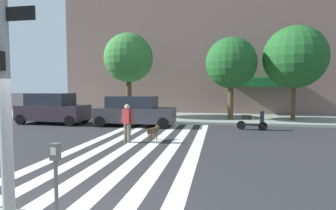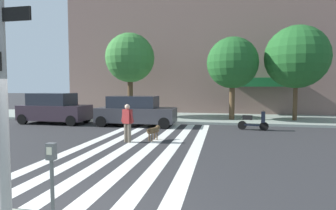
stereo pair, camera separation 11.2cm
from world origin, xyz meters
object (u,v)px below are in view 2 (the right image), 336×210
at_px(parked_car_behind_first, 135,111).
at_px(pedestrian_dog_walker, 127,121).
at_px(street_tree_nearest, 130,58).
at_px(parking_meter_curbside, 52,174).
at_px(street_tree_middle, 233,63).
at_px(parked_car_near_curb, 54,109).
at_px(street_tree_further, 297,57).
at_px(dog_on_leash, 154,131).
at_px(parked_scooter, 253,121).

xyz_separation_m(parked_car_behind_first, pedestrian_dog_walker, (1.21, -4.74, 0.02)).
height_order(parked_car_behind_first, street_tree_nearest, street_tree_nearest).
distance_m(parking_meter_curbside, street_tree_middle, 15.84).
bearing_deg(parking_meter_curbside, parked_car_behind_first, 102.25).
bearing_deg(parked_car_near_curb, street_tree_further, 13.17).
bearing_deg(street_tree_further, dog_on_leash, -134.93).
relative_size(pedestrian_dog_walker, dog_on_leash, 1.73).
xyz_separation_m(parked_car_near_curb, parked_car_behind_first, (5.53, -0.00, -0.07)).
distance_m(parked_car_near_curb, parked_scooter, 12.40).
height_order(parking_meter_curbside, street_tree_nearest, street_tree_nearest).
height_order(parked_car_near_curb, pedestrian_dog_walker, parked_car_near_curb).
relative_size(parked_car_near_curb, parked_car_behind_first, 0.93).
relative_size(parked_scooter, street_tree_further, 0.26).
relative_size(parking_meter_curbside, street_tree_nearest, 0.22).
distance_m(street_tree_further, pedestrian_dog_walker, 12.57).
distance_m(parked_car_near_curb, street_tree_nearest, 6.41).
xyz_separation_m(parking_meter_curbside, parked_scooter, (4.27, 11.69, -0.55)).
xyz_separation_m(street_tree_nearest, dog_on_leash, (3.81, -7.74, -4.07)).
xyz_separation_m(parked_scooter, street_tree_middle, (-1.03, 3.54, 3.52)).
bearing_deg(parking_meter_curbside, street_tree_nearest, 105.07).
xyz_separation_m(parked_car_behind_first, street_tree_further, (9.95, 3.62, 3.44)).
relative_size(parking_meter_curbside, street_tree_further, 0.22).
distance_m(street_tree_middle, pedestrian_dog_walker, 9.75).
bearing_deg(parked_car_near_curb, dog_on_leash, -28.06).
relative_size(parked_car_behind_first, pedestrian_dog_walker, 2.91).
bearing_deg(street_tree_nearest, street_tree_further, 0.07).
height_order(parking_meter_curbside, street_tree_further, street_tree_further).
height_order(parking_meter_curbside, parked_car_near_curb, parked_car_near_curb).
xyz_separation_m(parked_car_near_curb, pedestrian_dog_walker, (6.74, -4.74, -0.04)).
bearing_deg(parking_meter_curbside, parked_car_near_curb, 124.23).
bearing_deg(dog_on_leash, street_tree_further, 45.07).
height_order(parked_car_near_curb, dog_on_leash, parked_car_near_curb).
bearing_deg(street_tree_middle, street_tree_further, 4.78).
height_order(street_tree_nearest, dog_on_leash, street_tree_nearest).
height_order(street_tree_middle, pedestrian_dog_walker, street_tree_middle).
height_order(parked_car_behind_first, street_tree_middle, street_tree_middle).
xyz_separation_m(street_tree_nearest, pedestrian_dog_walker, (2.80, -8.35, -3.59)).
relative_size(parked_car_near_curb, dog_on_leash, 4.71).
height_order(parking_meter_curbside, pedestrian_dog_walker, pedestrian_dog_walker).
xyz_separation_m(parked_scooter, street_tree_further, (3.09, 3.88, 3.86)).
relative_size(parking_meter_curbside, pedestrian_dog_walker, 0.83).
relative_size(street_tree_further, pedestrian_dog_walker, 3.82).
bearing_deg(parked_scooter, parked_car_behind_first, 177.85).
bearing_deg(parked_scooter, pedestrian_dog_walker, -141.60).
distance_m(parked_car_near_curb, dog_on_leash, 8.80).
bearing_deg(street_tree_further, pedestrian_dog_walker, -136.27).
relative_size(parked_car_behind_first, parked_scooter, 2.94).
height_order(street_tree_nearest, street_tree_further, street_tree_further).
height_order(street_tree_nearest, street_tree_middle, street_tree_nearest).
distance_m(parked_scooter, street_tree_middle, 5.09).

